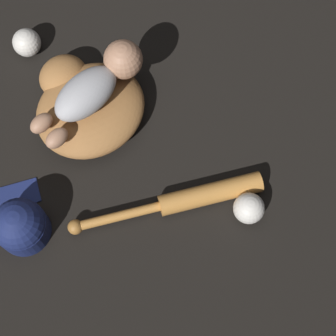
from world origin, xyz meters
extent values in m
plane|color=black|center=(0.00, 0.00, 0.00)|extent=(6.00, 6.00, 0.00)
ellipsoid|color=#A8703D|center=(-0.04, 0.05, 0.05)|extent=(0.36, 0.33, 0.10)
ellipsoid|color=#A8703D|center=(0.00, 0.18, 0.05)|extent=(0.16, 0.15, 0.10)
ellipsoid|color=#B2B2B7|center=(-0.04, 0.05, 0.14)|extent=(0.20, 0.13, 0.09)
sphere|color=tan|center=(0.09, 0.03, 0.15)|extent=(0.10, 0.10, 0.10)
ellipsoid|color=tan|center=(-0.16, 0.10, 0.12)|extent=(0.07, 0.05, 0.04)
ellipsoid|color=tan|center=(-0.17, 0.04, 0.12)|extent=(0.07, 0.05, 0.04)
cylinder|color=#C6843D|center=(-0.03, -0.33, 0.03)|extent=(0.24, 0.21, 0.05)
cylinder|color=#C6843D|center=(-0.22, -0.18, 0.03)|extent=(0.18, 0.16, 0.02)
sphere|color=#A97034|center=(-0.31, -0.11, 0.03)|extent=(0.04, 0.04, 0.04)
sphere|color=white|center=(-0.01, -0.44, 0.04)|extent=(0.08, 0.08, 0.08)
sphere|color=white|center=(0.03, 0.33, 0.04)|extent=(0.08, 0.08, 0.08)
cylinder|color=navy|center=(-0.38, -0.01, 0.04)|extent=(0.13, 0.13, 0.07)
sphere|color=navy|center=(-0.38, -0.01, 0.07)|extent=(0.13, 0.13, 0.13)
cube|color=navy|center=(-0.32, 0.07, 0.00)|extent=(0.13, 0.12, 0.01)
camera|label=1|loc=(-0.45, -0.50, 1.39)|focal=60.00mm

